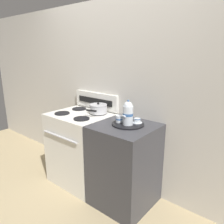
% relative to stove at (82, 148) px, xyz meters
% --- Properties ---
extents(ground_plane, '(6.00, 6.00, 0.00)m').
position_rel_stove_xyz_m(ground_plane, '(0.31, 0.00, -0.45)').
color(ground_plane, tan).
extents(wall_back, '(6.00, 0.05, 2.20)m').
position_rel_stove_xyz_m(wall_back, '(0.31, 0.33, 0.65)').
color(wall_back, beige).
rests_on(wall_back, ground).
extents(stove, '(0.72, 0.64, 0.91)m').
position_rel_stove_xyz_m(stove, '(0.00, 0.00, 0.00)').
color(stove, silver).
rests_on(stove, ground).
extents(control_panel, '(0.70, 0.05, 0.21)m').
position_rel_stove_xyz_m(control_panel, '(0.00, 0.28, 0.56)').
color(control_panel, silver).
rests_on(control_panel, stove).
extents(side_counter, '(0.61, 0.61, 0.89)m').
position_rel_stove_xyz_m(side_counter, '(0.67, 0.00, -0.00)').
color(side_counter, '#38383D').
rests_on(side_counter, ground).
extents(saucepan, '(0.21, 0.29, 0.13)m').
position_rel_stove_xyz_m(saucepan, '(0.17, 0.14, 0.51)').
color(saucepan, '#B7B7BC').
rests_on(saucepan, stove).
extents(serving_tray, '(0.33, 0.33, 0.01)m').
position_rel_stove_xyz_m(serving_tray, '(0.68, 0.03, 0.45)').
color(serving_tray, black).
rests_on(serving_tray, side_counter).
extents(teapot, '(0.11, 0.17, 0.26)m').
position_rel_stove_xyz_m(teapot, '(0.70, 0.01, 0.58)').
color(teapot, silver).
rests_on(teapot, serving_tray).
extents(teacup_left, '(0.11, 0.11, 0.05)m').
position_rel_stove_xyz_m(teacup_left, '(0.63, 0.10, 0.48)').
color(teacup_left, silver).
rests_on(teacup_left, serving_tray).
extents(teacup_right, '(0.11, 0.11, 0.05)m').
position_rel_stove_xyz_m(teacup_right, '(0.74, 0.11, 0.48)').
color(teacup_right, silver).
rests_on(teacup_right, serving_tray).
extents(creamer_jug, '(0.07, 0.07, 0.08)m').
position_rel_stove_xyz_m(creamer_jug, '(0.59, 0.01, 0.50)').
color(creamer_jug, silver).
rests_on(creamer_jug, serving_tray).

